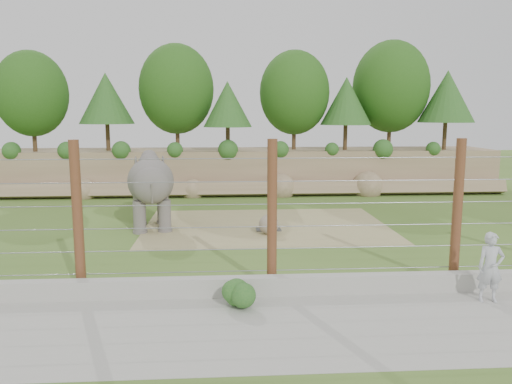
{
  "coord_description": "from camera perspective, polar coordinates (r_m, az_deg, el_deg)",
  "views": [
    {
      "loc": [
        -1.25,
        -17.26,
        4.64
      ],
      "look_at": [
        0.0,
        2.0,
        1.6
      ],
      "focal_mm": 35.0,
      "sensor_mm": 36.0,
      "label": 1
    }
  ],
  "objects": [
    {
      "name": "dirt_patch",
      "position": [
        20.86,
        1.2,
        -3.88
      ],
      "size": [
        10.0,
        7.0,
        0.02
      ],
      "primitive_type": "cube",
      "color": "tan",
      "rests_on": "ground"
    },
    {
      "name": "ground",
      "position": [
        17.92,
        0.42,
        -6.06
      ],
      "size": [
        90.0,
        90.0,
        0.0
      ],
      "primitive_type": "plane",
      "color": "#466723",
      "rests_on": "ground"
    },
    {
      "name": "retaining_wall",
      "position": [
        13.09,
        2.02,
        -10.65
      ],
      "size": [
        26.0,
        0.35,
        0.5
      ],
      "primitive_type": "cube",
      "color": "#A6A59B",
      "rests_on": "ground"
    },
    {
      "name": "barrier_fence",
      "position": [
        13.09,
        1.85,
        -2.68
      ],
      "size": [
        20.26,
        0.26,
        4.0
      ],
      "color": "brown",
      "rests_on": "ground"
    },
    {
      "name": "elephant",
      "position": [
        20.66,
        -11.9,
        0.01
      ],
      "size": [
        2.17,
        3.92,
        3.0
      ],
      "primitive_type": null,
      "rotation": [
        0.0,
        0.0,
        0.16
      ],
      "color": "#605A55",
      "rests_on": "ground"
    },
    {
      "name": "walkway",
      "position": [
        11.33,
        3.06,
        -15.2
      ],
      "size": [
        26.0,
        4.0,
        0.01
      ],
      "primitive_type": "cube",
      "color": "#A6A59B",
      "rests_on": "ground"
    },
    {
      "name": "stone_ball",
      "position": [
        19.32,
        1.47,
        -3.72
      ],
      "size": [
        0.77,
        0.77,
        0.77
      ],
      "primitive_type": "sphere",
      "color": "gray",
      "rests_on": "dirt_patch"
    },
    {
      "name": "drain_grate",
      "position": [
        20.09,
        1.44,
        -4.3
      ],
      "size": [
        1.0,
        0.6,
        0.03
      ],
      "primitive_type": "cube",
      "color": "#262628",
      "rests_on": "dirt_patch"
    },
    {
      "name": "walkway_shrub",
      "position": [
        12.25,
        -2.35,
        -11.66
      ],
      "size": [
        0.64,
        0.64,
        0.64
      ],
      "primitive_type": "sphere",
      "color": "#245C23",
      "rests_on": "walkway"
    },
    {
      "name": "zookeeper",
      "position": [
        13.73,
        25.23,
        -7.79
      ],
      "size": [
        0.69,
        0.5,
        1.75
      ],
      "primitive_type": "imported",
      "rotation": [
        0.0,
        0.0,
        -0.14
      ],
      "color": "#B8BCC3",
      "rests_on": "walkway"
    },
    {
      "name": "back_embankment",
      "position": [
        30.01,
        -0.2,
        7.66
      ],
      "size": [
        30.0,
        5.52,
        8.77
      ],
      "color": "#836B4D",
      "rests_on": "ground"
    }
  ]
}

